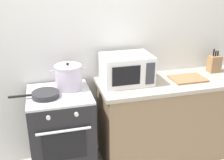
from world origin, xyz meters
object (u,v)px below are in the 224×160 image
object	(u,v)px
cutting_board	(188,79)
knife_block	(214,64)
stock_pot	(68,77)
microwave	(126,69)
frying_pan	(45,95)
stove	(62,134)

from	to	relation	value
cutting_board	knife_block	distance (m)	0.44
stock_pot	cutting_board	distance (m)	1.26
microwave	cutting_board	bearing A→B (deg)	-6.69
microwave	frying_pan	bearing A→B (deg)	-170.72
stock_pot	microwave	bearing A→B (deg)	-1.19
microwave	knife_block	xyz separation A→B (m)	(1.07, 0.06, -0.05)
stock_pot	knife_block	size ratio (longest dim) A/B	1.27
knife_block	frying_pan	bearing A→B (deg)	-174.07
stove	cutting_board	world-z (taller)	cutting_board
stove	microwave	size ratio (longest dim) A/B	1.84
stock_pot	knife_block	distance (m)	1.66
stove	stock_pot	world-z (taller)	stock_pot
microwave	cutting_board	distance (m)	0.68
stock_pot	cutting_board	world-z (taller)	stock_pot
stove	frying_pan	distance (m)	0.51
stock_pot	microwave	xyz separation A→B (m)	(0.59, -0.01, 0.03)
frying_pan	knife_block	bearing A→B (deg)	5.93
stock_pot	frying_pan	distance (m)	0.30
stock_pot	knife_block	bearing A→B (deg)	1.72
stock_pot	cutting_board	xyz separation A→B (m)	(1.25, -0.09, -0.11)
knife_block	stock_pot	bearing A→B (deg)	-178.28
stove	stock_pot	xyz separation A→B (m)	(0.11, 0.09, 0.58)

